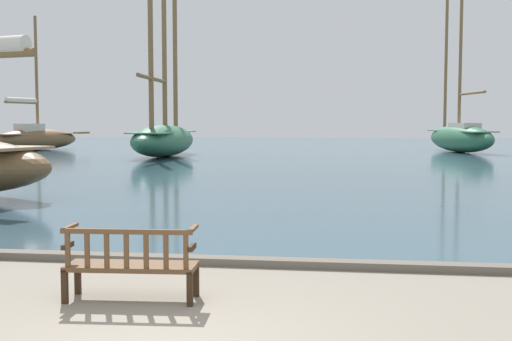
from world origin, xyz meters
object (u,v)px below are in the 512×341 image
Objects in this scene: park_bench at (131,263)px; sailboat_far_port at (164,137)px; sailboat_centre_channel at (460,135)px; sailboat_outer_port at (36,138)px.

park_bench is 32.41m from sailboat_far_port.
sailboat_centre_channel reaches higher than sailboat_far_port.
sailboat_far_port is at bearing 105.28° from park_bench.
sailboat_centre_channel is at bearing 24.06° from sailboat_far_port.
park_bench is 41.30m from sailboat_centre_channel.
park_bench is at bearing -74.72° from sailboat_far_port.
sailboat_centre_channel reaches higher than park_bench.
sailboat_far_port reaches higher than park_bench.
sailboat_outer_port is at bearing 118.26° from park_bench.
sailboat_outer_port is 0.68× the size of sailboat_centre_channel.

